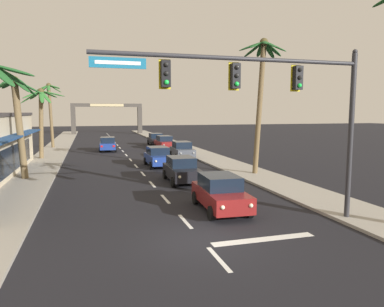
{
  "coord_description": "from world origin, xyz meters",
  "views": [
    {
      "loc": [
        -3.82,
        -11.86,
        4.63
      ],
      "look_at": [
        1.98,
        8.0,
        2.2
      ],
      "focal_mm": 33.18,
      "sensor_mm": 36.0,
      "label": 1
    }
  ],
  "objects_px": {
    "sedan_oncoming_far": "(108,144)",
    "palm_left_farthest": "(50,103)",
    "sedan_parked_nearest_kerb": "(164,142)",
    "palm_left_third": "(41,109)",
    "sedan_lead_at_stop_bar": "(220,193)",
    "town_gateway_arch": "(107,114)",
    "sedan_parked_far_kerb": "(156,139)",
    "sedan_fifth_in_queue": "(158,157)",
    "sedan_parked_mid_kerb": "(182,150)",
    "palm_left_second": "(17,110)",
    "palm_right_second": "(261,81)",
    "traffic_signal_mast": "(277,95)",
    "sedan_third_in_queue": "(181,169)"
  },
  "relations": [
    {
      "from": "sedan_lead_at_stop_bar",
      "to": "town_gateway_arch",
      "type": "height_order",
      "value": "town_gateway_arch"
    },
    {
      "from": "sedan_parked_nearest_kerb",
      "to": "sedan_parked_far_kerb",
      "type": "height_order",
      "value": "same"
    },
    {
      "from": "sedan_third_in_queue",
      "to": "palm_left_third",
      "type": "bearing_deg",
      "value": 124.67
    },
    {
      "from": "sedan_lead_at_stop_bar",
      "to": "sedan_oncoming_far",
      "type": "distance_m",
      "value": 27.89
    },
    {
      "from": "palm_left_third",
      "to": "traffic_signal_mast",
      "type": "bearing_deg",
      "value": -65.3
    },
    {
      "from": "town_gateway_arch",
      "to": "sedan_fifth_in_queue",
      "type": "bearing_deg",
      "value": -87.79
    },
    {
      "from": "sedan_lead_at_stop_bar",
      "to": "town_gateway_arch",
      "type": "relative_size",
      "value": 0.31
    },
    {
      "from": "sedan_third_in_queue",
      "to": "town_gateway_arch",
      "type": "relative_size",
      "value": 0.31
    },
    {
      "from": "sedan_third_in_queue",
      "to": "sedan_oncoming_far",
      "type": "relative_size",
      "value": 0.99
    },
    {
      "from": "sedan_parked_nearest_kerb",
      "to": "palm_left_farthest",
      "type": "height_order",
      "value": "palm_left_farthest"
    },
    {
      "from": "sedan_third_in_queue",
      "to": "palm_left_farthest",
      "type": "xyz_separation_m",
      "value": [
        -10.38,
        25.74,
        4.86
      ]
    },
    {
      "from": "sedan_oncoming_far",
      "to": "town_gateway_arch",
      "type": "relative_size",
      "value": 0.31
    },
    {
      "from": "sedan_oncoming_far",
      "to": "town_gateway_arch",
      "type": "bearing_deg",
      "value": 87.04
    },
    {
      "from": "sedan_fifth_in_queue",
      "to": "sedan_oncoming_far",
      "type": "distance_m",
      "value": 13.86
    },
    {
      "from": "palm_left_farthest",
      "to": "traffic_signal_mast",
      "type": "bearing_deg",
      "value": -72.04
    },
    {
      "from": "sedan_parked_mid_kerb",
      "to": "palm_left_second",
      "type": "relative_size",
      "value": 0.64
    },
    {
      "from": "sedan_fifth_in_queue",
      "to": "sedan_parked_far_kerb",
      "type": "xyz_separation_m",
      "value": [
        3.35,
        19.11,
        0.0
      ]
    },
    {
      "from": "palm_left_farthest",
      "to": "sedan_third_in_queue",
      "type": "bearing_deg",
      "value": -68.04
    },
    {
      "from": "sedan_oncoming_far",
      "to": "palm_left_farthest",
      "type": "xyz_separation_m",
      "value": [
        -6.68,
        5.22,
        4.86
      ]
    },
    {
      "from": "palm_left_third",
      "to": "palm_right_second",
      "type": "height_order",
      "value": "palm_right_second"
    },
    {
      "from": "sedan_third_in_queue",
      "to": "sedan_parked_mid_kerb",
      "type": "distance_m",
      "value": 12.17
    },
    {
      "from": "traffic_signal_mast",
      "to": "palm_right_second",
      "type": "height_order",
      "value": "palm_right_second"
    },
    {
      "from": "sedan_parked_nearest_kerb",
      "to": "palm_left_second",
      "type": "xyz_separation_m",
      "value": [
        -13.55,
        -17.17,
        3.87
      ]
    },
    {
      "from": "sedan_parked_nearest_kerb",
      "to": "palm_left_third",
      "type": "relative_size",
      "value": 0.65
    },
    {
      "from": "traffic_signal_mast",
      "to": "sedan_parked_far_kerb",
      "type": "distance_m",
      "value": 36.57
    },
    {
      "from": "sedan_parked_mid_kerb",
      "to": "sedan_parked_far_kerb",
      "type": "distance_m",
      "value": 14.46
    },
    {
      "from": "sedan_fifth_in_queue",
      "to": "palm_left_farthest",
      "type": "distance_m",
      "value": 21.77
    },
    {
      "from": "sedan_parked_far_kerb",
      "to": "palm_left_third",
      "type": "height_order",
      "value": "palm_left_third"
    },
    {
      "from": "sedan_parked_far_kerb",
      "to": "palm_left_second",
      "type": "distance_m",
      "value": 26.63
    },
    {
      "from": "town_gateway_arch",
      "to": "sedan_parked_nearest_kerb",
      "type": "bearing_deg",
      "value": -80.95
    },
    {
      "from": "sedan_parked_nearest_kerb",
      "to": "sedan_parked_mid_kerb",
      "type": "distance_m",
      "value": 8.99
    },
    {
      "from": "palm_left_second",
      "to": "palm_right_second",
      "type": "distance_m",
      "value": 16.91
    },
    {
      "from": "sedan_parked_far_kerb",
      "to": "palm_left_second",
      "type": "xyz_separation_m",
      "value": [
        -13.48,
        -22.64,
        3.87
      ]
    },
    {
      "from": "sedan_third_in_queue",
      "to": "sedan_fifth_in_queue",
      "type": "distance_m",
      "value": 7.11
    },
    {
      "from": "traffic_signal_mast",
      "to": "sedan_oncoming_far",
      "type": "relative_size",
      "value": 2.37
    },
    {
      "from": "sedan_lead_at_stop_bar",
      "to": "sedan_oncoming_far",
      "type": "height_order",
      "value": "same"
    },
    {
      "from": "sedan_lead_at_stop_bar",
      "to": "palm_left_farthest",
      "type": "bearing_deg",
      "value": 107.6
    },
    {
      "from": "traffic_signal_mast",
      "to": "palm_left_farthest",
      "type": "bearing_deg",
      "value": 107.96
    },
    {
      "from": "palm_left_third",
      "to": "palm_right_second",
      "type": "distance_m",
      "value": 21.41
    },
    {
      "from": "sedan_parked_mid_kerb",
      "to": "sedan_parked_far_kerb",
      "type": "relative_size",
      "value": 1.01
    },
    {
      "from": "sedan_lead_at_stop_bar",
      "to": "palm_left_third",
      "type": "relative_size",
      "value": 0.65
    },
    {
      "from": "palm_left_third",
      "to": "palm_left_farthest",
      "type": "relative_size",
      "value": 0.84
    },
    {
      "from": "sedan_oncoming_far",
      "to": "sedan_parked_far_kerb",
      "type": "height_order",
      "value": "same"
    },
    {
      "from": "sedan_third_in_queue",
      "to": "sedan_parked_nearest_kerb",
      "type": "relative_size",
      "value": 1.0
    },
    {
      "from": "sedan_third_in_queue",
      "to": "sedan_parked_mid_kerb",
      "type": "bearing_deg",
      "value": 75.1
    },
    {
      "from": "sedan_oncoming_far",
      "to": "sedan_parked_mid_kerb",
      "type": "distance_m",
      "value": 11.11
    },
    {
      "from": "sedan_lead_at_stop_bar",
      "to": "palm_left_third",
      "type": "bearing_deg",
      "value": 115.08
    },
    {
      "from": "sedan_parked_nearest_kerb",
      "to": "palm_left_farthest",
      "type": "bearing_deg",
      "value": 159.82
    },
    {
      "from": "traffic_signal_mast",
      "to": "palm_left_second",
      "type": "bearing_deg",
      "value": 130.33
    },
    {
      "from": "sedan_parked_nearest_kerb",
      "to": "sedan_parked_mid_kerb",
      "type": "relative_size",
      "value": 1.0
    }
  ]
}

